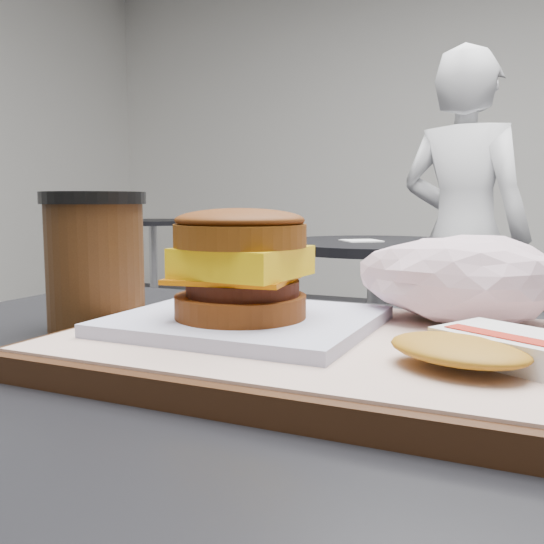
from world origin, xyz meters
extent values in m
cube|color=silver|center=(0.00, 5.00, 1.50)|extent=(8.00, 0.10, 3.00)
cube|color=black|center=(0.00, 0.00, 0.75)|extent=(0.80, 0.60, 0.04)
cube|color=#311B0D|center=(0.03, 0.04, 0.78)|extent=(0.38, 0.28, 0.02)
cube|color=beige|center=(0.03, 0.04, 0.79)|extent=(0.36, 0.26, 0.00)
cube|color=silver|center=(-0.03, 0.04, 0.80)|extent=(0.19, 0.17, 0.01)
cylinder|color=#69310F|center=(-0.03, 0.03, 0.81)|extent=(0.10, 0.10, 0.02)
cylinder|color=#331107|center=(-0.03, 0.03, 0.82)|extent=(0.09, 0.09, 0.01)
cube|color=#D26C07|center=(-0.03, 0.03, 0.83)|extent=(0.10, 0.10, 0.00)
cube|color=yellow|center=(-0.03, 0.03, 0.84)|extent=(0.09, 0.09, 0.02)
cylinder|color=brown|center=(-0.03, 0.03, 0.86)|extent=(0.10, 0.10, 0.02)
ellipsoid|color=#612F0D|center=(-0.03, 0.03, 0.87)|extent=(0.10, 0.10, 0.02)
cube|color=silver|center=(0.17, 0.01, 0.80)|extent=(0.11, 0.09, 0.02)
cube|color=#B12417|center=(0.17, 0.00, 0.81)|extent=(0.09, 0.06, 0.00)
ellipsoid|color=#BD821E|center=(0.14, -0.02, 0.80)|extent=(0.10, 0.09, 0.01)
cylinder|color=#3B200E|center=(-0.20, 0.06, 0.83)|extent=(0.09, 0.09, 0.13)
cylinder|color=black|center=(-0.20, 0.06, 0.89)|extent=(0.09, 0.09, 0.01)
cylinder|color=black|center=(-0.35, 1.65, 0.01)|extent=(0.44, 0.44, 0.02)
cylinder|color=#A5A5AA|center=(-0.35, 1.65, 0.37)|extent=(0.07, 0.07, 0.70)
cylinder|color=black|center=(-0.35, 1.65, 0.73)|extent=(0.70, 0.70, 0.03)
cube|color=white|center=(-0.40, 1.62, 0.75)|extent=(0.17, 0.17, 0.00)
imported|color=silver|center=(-0.14, 2.18, 0.74)|extent=(0.62, 0.50, 1.48)
cylinder|color=black|center=(-2.40, 3.20, 0.01)|extent=(0.40, 0.40, 0.02)
cylinder|color=#A5A5AA|center=(-2.40, 3.20, 0.37)|extent=(0.06, 0.06, 0.70)
cylinder|color=black|center=(-2.40, 3.20, 0.73)|extent=(0.66, 0.66, 0.03)
camera|label=1|loc=(0.18, -0.37, 0.89)|focal=40.00mm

